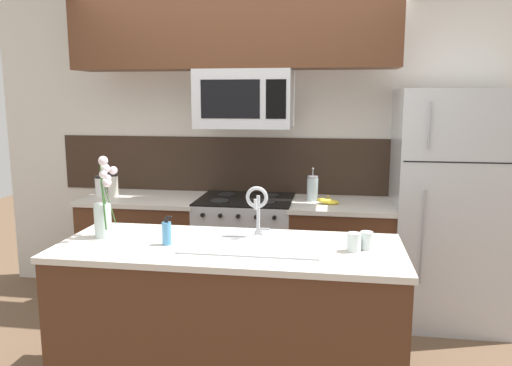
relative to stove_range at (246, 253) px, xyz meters
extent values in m
plane|color=brown|center=(0.00, -0.90, -0.46)|extent=(10.00, 10.00, 0.00)
cube|color=silver|center=(0.30, 0.38, 0.84)|extent=(5.20, 0.10, 2.60)
cube|color=#332319|center=(0.00, 0.32, 0.69)|extent=(3.45, 0.01, 0.48)
cube|color=#4C2B19|center=(-0.86, 0.00, -0.02)|extent=(0.96, 0.62, 0.88)
cube|color=beige|center=(-0.86, 0.00, 0.43)|extent=(0.99, 0.65, 0.03)
cube|color=#4C2B19|center=(0.77, 0.00, -0.02)|extent=(0.78, 0.62, 0.88)
cube|color=beige|center=(0.77, 0.00, 0.43)|extent=(0.81, 0.65, 0.03)
cube|color=#B7BABF|center=(0.00, 0.00, -0.01)|extent=(0.76, 0.62, 0.91)
cube|color=black|center=(0.00, 0.00, 0.45)|extent=(0.76, 0.62, 0.01)
cylinder|color=black|center=(-0.18, -0.14, 0.46)|extent=(0.15, 0.15, 0.01)
cylinder|color=black|center=(0.18, -0.14, 0.46)|extent=(0.15, 0.15, 0.01)
cylinder|color=black|center=(-0.18, 0.14, 0.46)|extent=(0.15, 0.15, 0.01)
cylinder|color=black|center=(0.18, 0.14, 0.46)|extent=(0.15, 0.15, 0.01)
cylinder|color=black|center=(-0.27, -0.32, 0.39)|extent=(0.03, 0.02, 0.03)
cylinder|color=black|center=(-0.14, -0.32, 0.39)|extent=(0.03, 0.02, 0.03)
cylinder|color=black|center=(0.00, -0.32, 0.39)|extent=(0.03, 0.02, 0.03)
cylinder|color=black|center=(0.14, -0.32, 0.39)|extent=(0.03, 0.02, 0.03)
cylinder|color=black|center=(0.27, -0.32, 0.39)|extent=(0.03, 0.02, 0.03)
cube|color=#B7BABF|center=(0.00, -0.02, 1.25)|extent=(0.74, 0.40, 0.45)
cube|color=black|center=(-0.07, -0.22, 1.25)|extent=(0.45, 0.00, 0.29)
cube|color=black|center=(0.27, -0.22, 1.25)|extent=(0.15, 0.00, 0.29)
cube|color=#4C2B19|center=(-0.09, -0.05, 1.78)|extent=(2.50, 0.34, 0.60)
cube|color=#B7BABF|center=(1.59, 0.02, 0.43)|extent=(0.87, 0.72, 1.79)
cube|color=black|center=(1.59, -0.34, 0.83)|extent=(0.83, 0.00, 0.01)
cylinder|color=#99999E|center=(1.33, -0.36, 1.08)|extent=(0.01, 0.01, 0.32)
cylinder|color=#99999E|center=(1.33, -0.36, 0.29)|extent=(0.01, 0.01, 0.68)
cylinder|color=silver|center=(-1.24, -0.01, 0.52)|extent=(0.09, 0.09, 0.15)
cylinder|color=black|center=(-1.24, -0.01, 0.61)|extent=(0.09, 0.09, 0.02)
cylinder|color=silver|center=(-1.12, -0.03, 0.53)|extent=(0.08, 0.08, 0.17)
cylinder|color=black|center=(-1.12, -0.03, 0.63)|extent=(0.08, 0.08, 0.02)
ellipsoid|color=yellow|center=(0.65, -0.07, 0.47)|extent=(0.17, 0.12, 0.05)
ellipsoid|color=yellow|center=(0.66, -0.05, 0.47)|extent=(0.18, 0.08, 0.05)
ellipsoid|color=yellow|center=(0.66, -0.07, 0.47)|extent=(0.17, 0.04, 0.05)
ellipsoid|color=yellow|center=(0.67, -0.05, 0.47)|extent=(0.18, 0.08, 0.07)
ellipsoid|color=yellow|center=(0.67, -0.07, 0.47)|extent=(0.17, 0.12, 0.06)
cylinder|color=brown|center=(0.66, -0.06, 0.50)|extent=(0.02, 0.02, 0.03)
cylinder|color=silver|center=(0.54, 0.06, 0.54)|extent=(0.09, 0.09, 0.18)
cylinder|color=#A3A3AA|center=(0.54, 0.06, 0.64)|extent=(0.08, 0.08, 0.02)
cylinder|color=#A3A3AA|center=(0.54, 0.06, 0.67)|extent=(0.01, 0.01, 0.05)
sphere|color=#A3A3AA|center=(0.54, 0.06, 0.71)|extent=(0.02, 0.02, 0.02)
cube|color=#4C2B19|center=(0.13, -1.25, -0.02)|extent=(1.91, 0.73, 0.88)
cube|color=beige|center=(0.13, -1.25, 0.43)|extent=(1.94, 0.76, 0.03)
cube|color=#ADAFB5|center=(0.26, -1.25, 0.45)|extent=(0.76, 0.40, 0.01)
cube|color=#ADAFB5|center=(0.08, -1.25, 0.37)|extent=(0.30, 0.31, 0.15)
cube|color=#ADAFB5|center=(0.43, -1.25, 0.37)|extent=(0.30, 0.31, 0.15)
cylinder|color=#B7BABF|center=(0.26, -1.01, 0.46)|extent=(0.04, 0.04, 0.02)
cylinder|color=#B7BABF|center=(0.26, -1.01, 0.58)|extent=(0.02, 0.02, 0.22)
torus|color=#B7BABF|center=(0.26, -1.06, 0.69)|extent=(0.13, 0.02, 0.13)
cylinder|color=#B7BABF|center=(0.26, -1.12, 0.66)|extent=(0.02, 0.02, 0.06)
cube|color=#B7BABF|center=(0.29, -1.01, 0.48)|extent=(0.07, 0.01, 0.01)
cylinder|color=#4C93C6|center=(-0.22, -1.30, 0.51)|extent=(0.05, 0.05, 0.13)
cylinder|color=black|center=(-0.22, -1.30, 0.59)|extent=(0.02, 0.02, 0.02)
cube|color=black|center=(-0.20, -1.30, 0.61)|extent=(0.03, 0.01, 0.01)
cylinder|color=silver|center=(0.81, -1.26, 0.50)|extent=(0.08, 0.08, 0.10)
cylinder|color=silver|center=(0.88, -1.22, 0.50)|extent=(0.07, 0.07, 0.10)
cylinder|color=silver|center=(-0.64, -1.21, 0.55)|extent=(0.10, 0.10, 0.20)
cylinder|color=silver|center=(-0.64, -1.21, 0.48)|extent=(0.09, 0.09, 0.06)
cylinder|color=#386B2D|center=(-0.63, -1.20, 0.64)|extent=(0.04, 0.01, 0.27)
sphere|color=silver|center=(-0.61, -1.20, 0.78)|extent=(0.06, 0.06, 0.06)
cylinder|color=#386B2D|center=(-0.62, -1.24, 0.67)|extent=(0.05, 0.07, 0.32)
sphere|color=silver|center=(-0.59, -1.27, 0.84)|extent=(0.05, 0.05, 0.05)
cylinder|color=#386B2D|center=(-0.63, -1.19, 0.68)|extent=(0.03, 0.03, 0.35)
sphere|color=silver|center=(-0.62, -1.18, 0.86)|extent=(0.06, 0.06, 0.06)
cylinder|color=#386B2D|center=(-0.62, -1.17, 0.67)|extent=(0.05, 0.08, 0.32)
sphere|color=silver|center=(-0.60, -1.13, 0.84)|extent=(0.05, 0.05, 0.05)
cylinder|color=#386B2D|center=(-0.62, -1.24, 0.71)|extent=(0.06, 0.08, 0.40)
sphere|color=silver|center=(-0.59, -1.28, 0.91)|extent=(0.05, 0.05, 0.05)
cylinder|color=#386B2D|center=(-0.62, -1.20, 0.66)|extent=(0.05, 0.01, 0.29)
sphere|color=silver|center=(-0.60, -1.20, 0.80)|extent=(0.04, 0.04, 0.04)
camera|label=1|loc=(0.69, -3.89, 1.26)|focal=35.00mm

